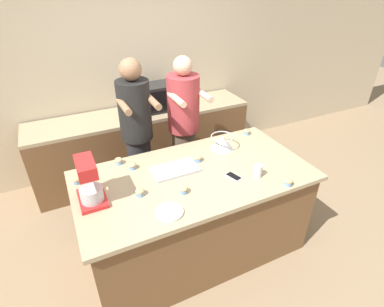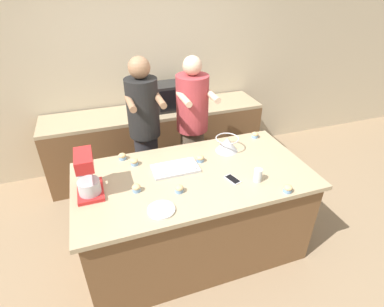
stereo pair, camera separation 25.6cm
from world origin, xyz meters
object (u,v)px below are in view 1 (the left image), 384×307
at_px(stand_mixer, 89,183).
at_px(small_plate, 169,212).
at_px(cupcake_2, 119,161).
at_px(cupcake_7, 77,180).
at_px(person_left, 138,137).
at_px(baking_tray, 175,169).
at_px(cupcake_4, 247,132).
at_px(person_right, 184,130).
at_px(cupcake_6, 288,182).
at_px(drinking_glass, 258,171).
at_px(cell_phone, 234,177).
at_px(cupcake_1, 140,192).
at_px(microwave_oven, 158,97).
at_px(mixing_bowl, 222,142).
at_px(cupcake_5, 132,166).
at_px(cupcake_0, 198,158).
at_px(cupcake_3, 184,190).

relative_size(stand_mixer, small_plate, 1.78).
distance_m(cupcake_2, cupcake_7, 0.41).
xyz_separation_m(person_left, small_plate, (-0.12, -1.19, -0.02)).
relative_size(baking_tray, cupcake_4, 5.81).
xyz_separation_m(person_right, cupcake_6, (0.36, -1.30, 0.03)).
relative_size(person_right, stand_mixer, 4.68).
bearing_deg(person_left, cupcake_7, -142.94).
height_order(person_left, cupcake_6, person_left).
height_order(person_right, cupcake_6, person_right).
xyz_separation_m(cupcake_2, cupcake_4, (1.39, -0.02, 0.00)).
bearing_deg(cupcake_7, stand_mixer, -74.70).
bearing_deg(drinking_glass, cupcake_7, 157.78).
relative_size(cell_phone, cupcake_7, 2.23).
xyz_separation_m(cupcake_1, cupcake_7, (-0.43, 0.38, 0.00)).
relative_size(baking_tray, microwave_oven, 0.90).
bearing_deg(cupcake_4, small_plate, -147.09).
bearing_deg(person_right, person_left, -179.97).
xyz_separation_m(person_left, cupcake_2, (-0.29, -0.37, 0.01)).
bearing_deg(cupcake_1, cupcake_2, 94.33).
bearing_deg(mixing_bowl, baking_tray, -164.61).
bearing_deg(microwave_oven, cupcake_7, -134.37).
relative_size(cell_phone, cupcake_5, 2.23).
xyz_separation_m(person_right, mixing_bowl, (0.17, -0.55, 0.08)).
relative_size(cupcake_2, cupcake_7, 1.00).
height_order(cell_phone, cupcake_0, cupcake_0).
relative_size(person_right, microwave_oven, 3.75).
distance_m(cupcake_1, cupcake_7, 0.57).
relative_size(person_left, cupcake_5, 24.68).
height_order(person_right, cupcake_1, person_right).
bearing_deg(cell_phone, mixing_bowl, 71.27).
bearing_deg(cupcake_6, cupcake_7, 153.35).
distance_m(mixing_bowl, cupcake_3, 0.79).
xyz_separation_m(drinking_glass, cupcake_1, (-0.99, 0.19, -0.03)).
height_order(baking_tray, cupcake_4, cupcake_4).
bearing_deg(mixing_bowl, person_right, 107.06).
height_order(cupcake_1, cupcake_3, same).
xyz_separation_m(person_left, drinking_glass, (0.73, -1.09, 0.03)).
height_order(mixing_bowl, microwave_oven, microwave_oven).
bearing_deg(microwave_oven, small_plate, -108.17).
height_order(cupcake_1, cupcake_4, same).
relative_size(baking_tray, small_plate, 2.00).
relative_size(stand_mixer, drinking_glass, 3.17).
distance_m(cupcake_2, cupcake_5, 0.16).
xyz_separation_m(microwave_oven, cell_phone, (0.05, -1.70, -0.15)).
xyz_separation_m(person_right, cupcake_5, (-0.74, -0.51, 0.03)).
xyz_separation_m(small_plate, cupcake_6, (1.01, -0.11, 0.02)).
bearing_deg(cupcake_7, drinking_glass, -22.22).
xyz_separation_m(cell_phone, drinking_glass, (0.19, -0.08, 0.05)).
height_order(drinking_glass, cupcake_4, drinking_glass).
bearing_deg(cupcake_4, person_left, 160.05).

